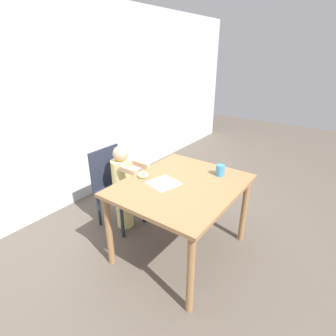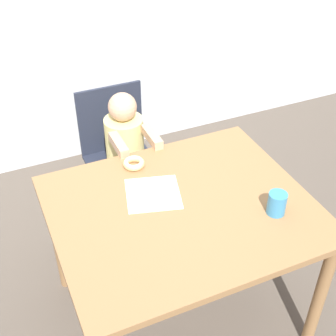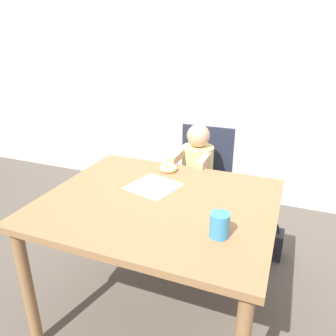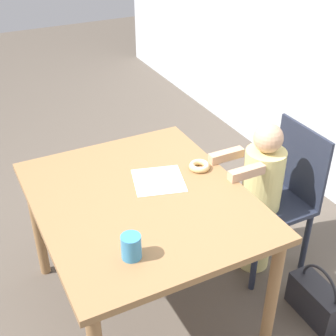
# 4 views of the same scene
# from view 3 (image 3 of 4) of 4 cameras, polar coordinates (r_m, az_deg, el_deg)

# --- Properties ---
(ground_plane) EXTENTS (12.00, 12.00, 0.00)m
(ground_plane) POSITION_cam_3_polar(r_m,az_deg,el_deg) (2.17, -1.46, -23.79)
(ground_plane) COLOR brown
(wall_back) EXTENTS (8.00, 0.05, 2.50)m
(wall_back) POSITION_cam_3_polar(r_m,az_deg,el_deg) (3.16, 11.00, 16.28)
(wall_back) COLOR silver
(wall_back) RESTS_ON ground_plane
(dining_table) EXTENTS (1.18, 1.00, 0.77)m
(dining_table) POSITION_cam_3_polar(r_m,az_deg,el_deg) (1.75, -1.68, -8.33)
(dining_table) COLOR olive
(dining_table) RESTS_ON ground_plane
(chair) EXTENTS (0.42, 0.44, 0.90)m
(chair) POSITION_cam_3_polar(r_m,az_deg,el_deg) (2.59, 5.78, -2.82)
(chair) COLOR #232838
(chair) RESTS_ON ground_plane
(child_figure) EXTENTS (0.24, 0.41, 0.98)m
(child_figure) POSITION_cam_3_polar(r_m,az_deg,el_deg) (2.46, 4.96, -3.37)
(child_figure) COLOR #E0D17F
(child_figure) RESTS_ON ground_plane
(donut) EXTENTS (0.11, 0.11, 0.03)m
(donut) POSITION_cam_3_polar(r_m,az_deg,el_deg) (2.04, 0.08, 0.02)
(donut) COLOR #DBB270
(donut) RESTS_ON dining_table
(napkin) EXTENTS (0.31, 0.31, 0.00)m
(napkin) POSITION_cam_3_polar(r_m,az_deg,el_deg) (1.84, -2.55, -3.18)
(napkin) COLOR white
(napkin) RESTS_ON dining_table
(handbag) EXTENTS (0.33, 0.14, 0.34)m
(handbag) POSITION_cam_3_polar(r_m,az_deg,el_deg) (2.63, 15.71, -11.97)
(handbag) COLOR #232328
(handbag) RESTS_ON ground_plane
(cup) EXTENTS (0.08, 0.08, 0.11)m
(cup) POSITION_cam_3_polar(r_m,az_deg,el_deg) (1.41, 8.97, -9.79)
(cup) COLOR teal
(cup) RESTS_ON dining_table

